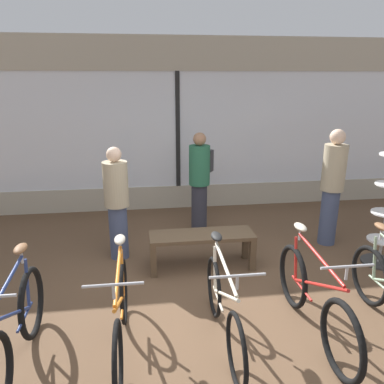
{
  "coord_description": "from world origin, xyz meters",
  "views": [
    {
      "loc": [
        -0.66,
        -3.52,
        2.51
      ],
      "look_at": [
        0.0,
        1.46,
        0.95
      ],
      "focal_mm": 35.0,
      "sensor_mm": 36.0,
      "label": 1
    }
  ],
  "objects": [
    {
      "name": "shop_back_wall",
      "position": [
        0.0,
        3.52,
        1.64
      ],
      "size": [
        12.0,
        0.08,
        3.2
      ],
      "color": "#B2A893",
      "rests_on": "ground_plane"
    },
    {
      "name": "customer_near_rack",
      "position": [
        0.24,
        2.33,
        0.89
      ],
      "size": [
        0.51,
        0.56,
        1.66
      ],
      "color": "#2D2D38",
      "rests_on": "ground_plane"
    },
    {
      "name": "bicycle_right",
      "position": [
        0.96,
        -0.49,
        0.39
      ],
      "size": [
        0.46,
        1.79,
        1.04
      ],
      "color": "black",
      "rests_on": "ground_plane"
    },
    {
      "name": "display_bench",
      "position": [
        0.08,
        1.03,
        0.4
      ],
      "size": [
        1.4,
        0.44,
        0.49
      ],
      "color": "brown",
      "rests_on": "ground_plane"
    },
    {
      "name": "bicycle_center",
      "position": [
        0.05,
        -0.49,
        0.38
      ],
      "size": [
        0.46,
        1.65,
        1.01
      ],
      "color": "black",
      "rests_on": "ground_plane"
    },
    {
      "name": "bicycle_left",
      "position": [
        -0.92,
        -0.51,
        0.39
      ],
      "size": [
        0.46,
        1.74,
        1.02
      ],
      "color": "black",
      "rests_on": "ground_plane"
    },
    {
      "name": "ground_plane",
      "position": [
        0.0,
        0.0,
        0.0
      ],
      "size": [
        24.0,
        24.0,
        0.0
      ],
      "primitive_type": "plane",
      "color": "brown"
    },
    {
      "name": "customer_by_window",
      "position": [
        -1.05,
        1.48,
        0.84
      ],
      "size": [
        0.41,
        0.41,
        1.61
      ],
      "color": "#424C6B",
      "rests_on": "ground_plane"
    },
    {
      "name": "bicycle_far_left",
      "position": [
        -1.82,
        -0.61,
        0.39
      ],
      "size": [
        0.46,
        1.72,
        1.04
      ],
      "color": "black",
      "rests_on": "ground_plane"
    },
    {
      "name": "customer_mid_floor",
      "position": [
        2.13,
        1.54,
        0.94
      ],
      "size": [
        0.37,
        0.37,
        1.78
      ],
      "color": "#424C6B",
      "rests_on": "ground_plane"
    }
  ]
}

